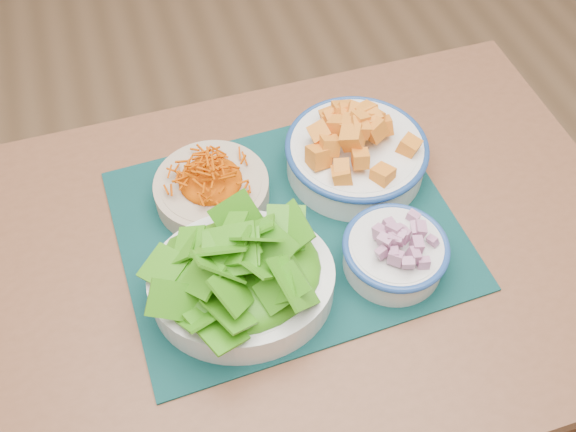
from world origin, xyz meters
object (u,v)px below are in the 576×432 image
Objects in this scene: squash_bowl at (357,145)px; onion_bowl at (395,250)px; table at (289,288)px; lettuce_bowl at (241,273)px; placemat at (288,228)px; carrot_bowl at (211,186)px.

onion_bowl is (-0.01, -0.20, -0.02)m from squash_bowl.
table is 0.20m from lettuce_bowl.
onion_bowl is (0.13, -0.11, 0.04)m from placemat.
lettuce_bowl reaches higher than carrot_bowl.
placemat is at bearing -149.72° from squash_bowl.
lettuce_bowl is (-0.09, -0.06, 0.17)m from table.
squash_bowl reaches higher than onion_bowl.
table is at bearing -56.31° from carrot_bowl.
lettuce_bowl is (-0.24, -0.18, 0.00)m from squash_bowl.
squash_bowl is 1.82× the size of onion_bowl.
carrot_bowl is 1.40× the size of onion_bowl.
squash_bowl and lettuce_bowl have the same top height.
squash_bowl is at bearing -2.04° from carrot_bowl.
placemat is 0.18m from onion_bowl.
placemat is 1.81× the size of squash_bowl.
placemat is 0.18m from squash_bowl.
table is 6.98× the size of onion_bowl.
table is at bearing -141.22° from squash_bowl.
carrot_bowl is 0.77× the size of squash_bowl.
lettuce_bowl is (0.00, -0.19, 0.02)m from carrot_bowl.
onion_bowl is (0.14, -0.07, 0.15)m from table.
placemat is (0.01, 0.04, 0.11)m from table.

